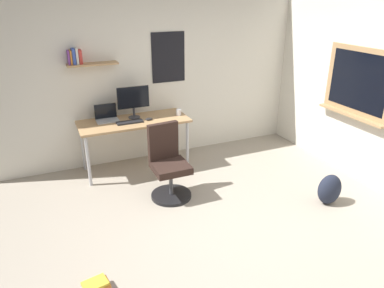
# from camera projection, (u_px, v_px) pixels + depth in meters

# --- Properties ---
(ground_plane) EXTENTS (5.20, 5.20, 0.00)m
(ground_plane) POSITION_uv_depth(u_px,v_px,m) (223.00, 240.00, 3.85)
(ground_plane) COLOR #9E9384
(ground_plane) RESTS_ON ground
(wall_back) EXTENTS (5.00, 0.30, 2.60)m
(wall_back) POSITION_uv_depth(u_px,v_px,m) (149.00, 75.00, 5.41)
(wall_back) COLOR silver
(wall_back) RESTS_ON ground
(desk) EXTENTS (1.56, 0.65, 0.76)m
(desk) POSITION_uv_depth(u_px,v_px,m) (134.00, 125.00, 5.17)
(desk) COLOR tan
(desk) RESTS_ON ground
(office_chair) EXTENTS (0.52, 0.52, 0.95)m
(office_chair) POSITION_uv_depth(u_px,v_px,m) (168.00, 166.00, 4.56)
(office_chair) COLOR black
(office_chair) RESTS_ON ground
(laptop) EXTENTS (0.31, 0.21, 0.23)m
(laptop) POSITION_uv_depth(u_px,v_px,m) (107.00, 117.00, 5.12)
(laptop) COLOR #ADAFB5
(laptop) RESTS_ON desk
(monitor_primary) EXTENTS (0.46, 0.17, 0.46)m
(monitor_primary) POSITION_uv_depth(u_px,v_px,m) (133.00, 100.00, 5.14)
(monitor_primary) COLOR #38383D
(monitor_primary) RESTS_ON desk
(keyboard) EXTENTS (0.37, 0.13, 0.02)m
(keyboard) POSITION_uv_depth(u_px,v_px,m) (130.00, 122.00, 5.04)
(keyboard) COLOR black
(keyboard) RESTS_ON desk
(computer_mouse) EXTENTS (0.10, 0.06, 0.03)m
(computer_mouse) POSITION_uv_depth(u_px,v_px,m) (149.00, 119.00, 5.14)
(computer_mouse) COLOR #262628
(computer_mouse) RESTS_ON desk
(coffee_mug) EXTENTS (0.08, 0.08, 0.09)m
(coffee_mug) POSITION_uv_depth(u_px,v_px,m) (179.00, 112.00, 5.35)
(coffee_mug) COLOR silver
(coffee_mug) RESTS_ON desk
(backpack) EXTENTS (0.32, 0.22, 0.39)m
(backpack) POSITION_uv_depth(u_px,v_px,m) (329.00, 189.00, 4.45)
(backpack) COLOR #1E2333
(backpack) RESTS_ON ground
(book_stack_on_floor) EXTENTS (0.25, 0.19, 0.10)m
(book_stack_on_floor) POSITION_uv_depth(u_px,v_px,m) (96.00, 287.00, 3.16)
(book_stack_on_floor) COLOR #C63833
(book_stack_on_floor) RESTS_ON ground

